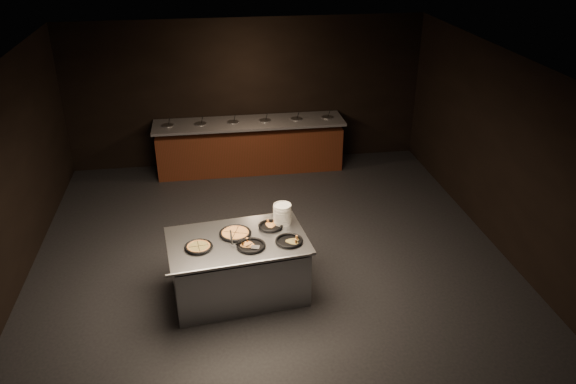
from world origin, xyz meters
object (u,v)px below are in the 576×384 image
object	(u,v)px
pan_veggie_whole	(199,247)
serving_counter	(239,268)
pan_cheese_whole	(235,233)
plate_stack	(282,214)

from	to	relation	value
pan_veggie_whole	serving_counter	bearing A→B (deg)	14.85
serving_counter	pan_cheese_whole	bearing A→B (deg)	90.07
plate_stack	pan_veggie_whole	bearing A→B (deg)	-157.62
pan_veggie_whole	pan_cheese_whole	bearing A→B (deg)	28.55
serving_counter	pan_veggie_whole	bearing A→B (deg)	-171.59
serving_counter	pan_cheese_whole	world-z (taller)	pan_cheese_whole
pan_cheese_whole	serving_counter	bearing A→B (deg)	-83.50
plate_stack	pan_cheese_whole	world-z (taller)	plate_stack
serving_counter	pan_cheese_whole	distance (m)	0.48
pan_veggie_whole	plate_stack	bearing A→B (deg)	22.38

